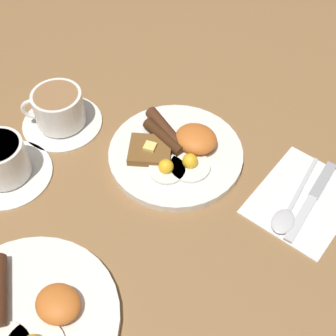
{
  "coord_description": "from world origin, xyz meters",
  "views": [
    {
      "loc": [
        -0.29,
        0.47,
        0.65
      ],
      "look_at": [
        -0.01,
        0.05,
        0.03
      ],
      "focal_mm": 50.0,
      "sensor_mm": 36.0,
      "label": 1
    }
  ],
  "objects": [
    {
      "name": "knife",
      "position": [
        -0.24,
        -0.05,
        0.01
      ],
      "size": [
        0.02,
        0.19,
        0.01
      ],
      "rotation": [
        0.0,
        0.0,
        1.57
      ],
      "color": "silver",
      "rests_on": "napkin"
    },
    {
      "name": "ground_plane",
      "position": [
        0.0,
        0.0,
        0.0
      ],
      "size": [
        3.0,
        3.0,
        0.0
      ],
      "primitive_type": "plane",
      "color": "olive"
    },
    {
      "name": "teacup_far",
      "position": [
        0.23,
        0.2,
        0.03
      ],
      "size": [
        0.16,
        0.16,
        0.08
      ],
      "color": "white",
      "rests_on": "ground_plane"
    },
    {
      "name": "breakfast_plate_near",
      "position": [
        -0.0,
        -0.0,
        0.01
      ],
      "size": [
        0.24,
        0.24,
        0.05
      ],
      "color": "white",
      "rests_on": "ground_plane"
    },
    {
      "name": "napkin",
      "position": [
        -0.23,
        -0.04,
        0.0
      ],
      "size": [
        0.16,
        0.2,
        0.01
      ],
      "primitive_type": "cube",
      "rotation": [
        0.0,
        0.0,
        -0.09
      ],
      "color": "white",
      "rests_on": "ground_plane"
    },
    {
      "name": "spoon",
      "position": [
        -0.22,
        0.01,
        0.01
      ],
      "size": [
        0.04,
        0.18,
        0.01
      ],
      "rotation": [
        0.0,
        0.0,
        1.61
      ],
      "color": "silver",
      "rests_on": "napkin"
    },
    {
      "name": "breakfast_plate_far",
      "position": [
        0.01,
        0.37,
        0.01
      ],
      "size": [
        0.26,
        0.26,
        0.04
      ],
      "color": "white",
      "rests_on": "ground_plane"
    },
    {
      "name": "teacup_near",
      "position": [
        0.23,
        0.05,
        0.03
      ],
      "size": [
        0.15,
        0.15,
        0.08
      ],
      "color": "white",
      "rests_on": "ground_plane"
    }
  ]
}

